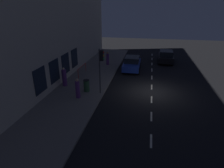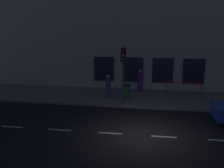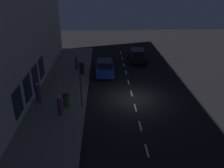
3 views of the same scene
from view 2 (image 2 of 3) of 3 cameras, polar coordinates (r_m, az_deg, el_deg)
ground_plane at (r=12.63m, az=6.93°, el=-11.33°), size 60.00×60.00×0.00m
sidewalk at (r=18.49m, az=7.67°, el=-3.13°), size 4.50×32.00×0.15m
building_facade at (r=20.33m, az=8.23°, el=10.69°), size 0.65×32.00×8.81m
lane_centre_line at (r=12.65m, az=11.55°, el=-11.46°), size 0.12×27.20×0.01m
traffic_light at (r=15.96m, az=2.55°, el=4.69°), size 0.46×0.32×3.76m
pedestrian_0 at (r=19.91m, az=6.32°, el=0.64°), size 0.48×0.48×1.73m
pedestrian_1 at (r=18.11m, az=-0.83°, el=-0.63°), size 0.43×0.43×1.63m
trash_bin at (r=17.73m, az=3.29°, el=-1.74°), size 0.51×0.51×1.04m
red_railing at (r=19.51m, az=15.70°, el=-0.17°), size 0.05×2.46×0.97m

